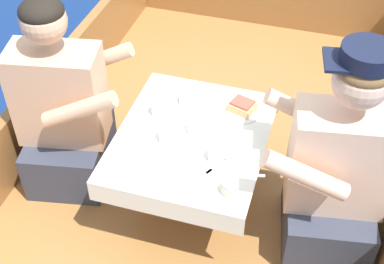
{
  "coord_description": "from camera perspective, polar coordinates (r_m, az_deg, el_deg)",
  "views": [
    {
      "loc": [
        0.49,
        -1.76,
        2.28
      ],
      "look_at": [
        0.0,
        -0.12,
        0.72
      ],
      "focal_mm": 50.0,
      "sensor_mm": 36.0,
      "label": 1
    }
  ],
  "objects": [
    {
      "name": "bowl_starboard_near",
      "position": [
        2.49,
        0.18,
        3.59
      ],
      "size": [
        0.14,
        0.14,
        0.04
      ],
      "color": "white",
      "rests_on": "cockpit_table"
    },
    {
      "name": "utensil_knife_starboard",
      "position": [
        2.17,
        5.56,
        -4.57
      ],
      "size": [
        0.17,
        0.05,
        0.0
      ],
      "rotation": [
        0.0,
        0.0,
        0.22
      ],
      "color": "silver",
      "rests_on": "cockpit_table"
    },
    {
      "name": "ground_plane",
      "position": [
        2.92,
        0.68,
        -9.01
      ],
      "size": [
        60.0,
        60.0,
        0.0
      ],
      "primitive_type": "plane",
      "color": "navy"
    },
    {
      "name": "utensil_spoon_port",
      "position": [
        2.58,
        1.49,
        4.73
      ],
      "size": [
        0.14,
        0.12,
        0.01
      ],
      "rotation": [
        0.0,
        0.0,
        2.39
      ],
      "color": "silver",
      "rests_on": "cockpit_table"
    },
    {
      "name": "person_starboard",
      "position": [
        2.25,
        15.06,
        -4.27
      ],
      "size": [
        0.57,
        0.51,
        1.01
      ],
      "rotation": [
        0.0,
        0.0,
        3.31
      ],
      "color": "#333847",
      "rests_on": "boat_deck"
    },
    {
      "name": "plate_sandwich",
      "position": [
        2.46,
        5.34,
        2.3
      ],
      "size": [
        0.18,
        0.18,
        0.01
      ],
      "color": "white",
      "rests_on": "cockpit_table"
    },
    {
      "name": "person_port",
      "position": [
        2.55,
        -13.49,
        1.97
      ],
      "size": [
        0.57,
        0.52,
        0.97
      ],
      "rotation": [
        0.0,
        0.0,
        0.19
      ],
      "color": "#333847",
      "rests_on": "boat_deck"
    },
    {
      "name": "boat_deck",
      "position": [
        2.81,
        0.7,
        -7.18
      ],
      "size": [
        1.85,
        3.27,
        0.29
      ],
      "primitive_type": "cube",
      "color": "#9E6B38",
      "rests_on": "ground_plane"
    },
    {
      "name": "coffee_cup_port",
      "position": [
        2.2,
        2.63,
        -2.35
      ],
      "size": [
        0.1,
        0.07,
        0.06
      ],
      "color": "white",
      "rests_on": "cockpit_table"
    },
    {
      "name": "plate_bread",
      "position": [
        2.21,
        -4.3,
        -3.33
      ],
      "size": [
        0.16,
        0.16,
        0.01
      ],
      "color": "white",
      "rests_on": "cockpit_table"
    },
    {
      "name": "utensil_spoon_starboard",
      "position": [
        2.27,
        0.1,
        -1.74
      ],
      "size": [
        0.1,
        0.15,
        0.01
      ],
      "rotation": [
        0.0,
        0.0,
        1.06
      ],
      "color": "silver",
      "rests_on": "cockpit_table"
    },
    {
      "name": "cockpit_table",
      "position": [
        2.36,
        0.0,
        -1.15
      ],
      "size": [
        0.65,
        0.77,
        0.41
      ],
      "color": "#B2B2B7",
      "rests_on": "boat_deck"
    },
    {
      "name": "gunwale_port",
      "position": [
        2.88,
        -16.62,
        1.2
      ],
      "size": [
        0.06,
        3.27,
        0.36
      ],
      "primitive_type": "cube",
      "color": "#936033",
      "rests_on": "boat_deck"
    },
    {
      "name": "tin_can",
      "position": [
        2.08,
        4.07,
        -5.97
      ],
      "size": [
        0.07,
        0.07,
        0.05
      ],
      "color": "silver",
      "rests_on": "cockpit_table"
    },
    {
      "name": "utensil_knife_port",
      "position": [
        2.36,
        -4.27,
        0.19
      ],
      "size": [
        0.02,
        0.17,
        0.0
      ],
      "rotation": [
        0.0,
        0.0,
        1.59
      ],
      "color": "silver",
      "rests_on": "cockpit_table"
    },
    {
      "name": "sandwich",
      "position": [
        2.44,
        5.38,
        2.79
      ],
      "size": [
        0.13,
        0.12,
        0.05
      ],
      "rotation": [
        0.0,
        0.0,
        -0.3
      ],
      "color": "tan",
      "rests_on": "plate_sandwich"
    },
    {
      "name": "coffee_cup_center",
      "position": [
        2.28,
        -2.59,
        -0.25
      ],
      "size": [
        0.1,
        0.08,
        0.07
      ],
      "color": "white",
      "rests_on": "cockpit_table"
    },
    {
      "name": "utensil_fork_starboard",
      "position": [
        2.15,
        0.89,
        -4.94
      ],
      "size": [
        0.1,
        0.16,
        0.0
      ],
      "rotation": [
        0.0,
        0.0,
        1.08
      ],
      "color": "silver",
      "rests_on": "cockpit_table"
    },
    {
      "name": "coffee_cup_starboard",
      "position": [
        2.42,
        -3.4,
        2.55
      ],
      "size": [
        0.11,
        0.08,
        0.07
      ],
      "color": "white",
      "rests_on": "cockpit_table"
    },
    {
      "name": "bowl_port_near",
      "position": [
        2.34,
        1.09,
        0.62
      ],
      "size": [
        0.13,
        0.13,
        0.04
      ],
      "color": "white",
      "rests_on": "cockpit_table"
    }
  ]
}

